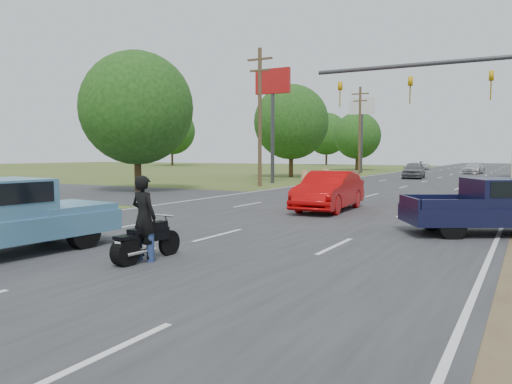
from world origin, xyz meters
The scene contains 22 objects.
main_road centered at (0.00, 40.00, 0.01)m, with size 15.00×180.00×0.02m, color #2D2D30.
cross_road centered at (0.00, 18.00, 0.01)m, with size 120.00×10.00×0.02m, color #2D2D30.
utility_pole_5 centered at (-9.50, 28.00, 5.32)m, with size 2.00×0.28×10.00m.
utility_pole_6 centered at (-9.50, 52.00, 5.32)m, with size 2.00×0.28×10.00m.
tree_0 centered at (-14.00, 20.00, 5.26)m, with size 7.14×7.14×8.84m.
tree_1 centered at (-13.50, 42.00, 5.57)m, with size 7.56×7.56×9.36m.
tree_2 centered at (-14.20, 66.00, 4.95)m, with size 6.72×6.72×8.32m.
tree_4 centered at (-55.00, 75.00, 6.82)m, with size 9.24×9.24×11.44m.
tree_6 centered at (-30.00, 95.00, 6.51)m, with size 8.82×8.82×10.92m.
barrel_2 centered at (-8.50, 34.00, 0.50)m, with size 0.56×0.56×1.00m, color orange.
barrel_3 centered at (-8.20, 38.00, 0.50)m, with size 0.56×0.56×1.00m, color orange.
pole_sign_left_near centered at (-10.50, 32.00, 7.17)m, with size 3.00×0.35×9.20m.
pole_sign_left_far centered at (-10.50, 56.00, 7.17)m, with size 3.00×0.35×9.20m.
signal_mast centered at (5.82, 17.00, 4.80)m, with size 9.12×0.40×7.00m.
red_convertible centered at (0.55, 15.61, 0.83)m, with size 1.75×5.01×1.65m, color #BD0809.
motorcycle centered at (0.48, 4.22, 0.44)m, with size 0.60×1.96×0.99m.
rider centered at (0.49, 4.26, 0.92)m, with size 0.67×0.44×1.83m, color black.
blue_pickup centered at (-2.89, 3.24, 0.92)m, with size 2.55×5.64×1.82m.
navy_pickup centered at (7.11, 12.18, 0.85)m, with size 5.35×4.16×1.67m.
distant_car_grey centered at (-1.94, 45.08, 0.80)m, with size 1.88×4.68×1.59m, color slate.
distant_car_silver centered at (1.97, 59.60, 0.65)m, with size 1.83×4.50×1.31m, color silver.
distant_car_white centered at (-6.50, 72.71, 0.69)m, with size 2.28×4.94×1.37m, color white.
Camera 1 is at (7.98, -4.13, 2.42)m, focal length 35.00 mm.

